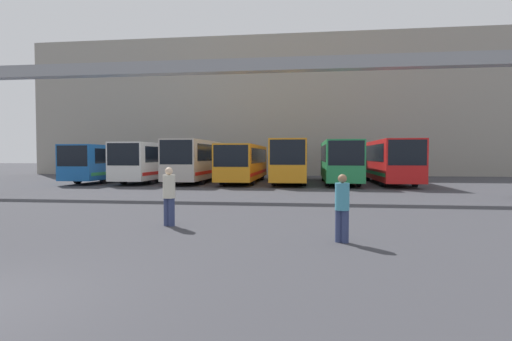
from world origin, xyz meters
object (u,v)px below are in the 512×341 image
Objects in this scene: bus_slot_3 at (244,161)px; pedestrian_mid_left at (169,195)px; bus_slot_2 at (200,159)px; pedestrian_near_right at (342,206)px; bus_slot_4 at (291,159)px; bus_slot_6 at (389,159)px; bus_slot_5 at (339,159)px; bus_slot_1 at (153,160)px; bus_slot_0 at (111,161)px.

bus_slot_3 is 20.06m from pedestrian_mid_left.
bus_slot_2 is 24.23m from pedestrian_near_right.
bus_slot_4 is (3.78, 0.38, 0.19)m from bus_slot_3.
pedestrian_mid_left is (4.63, -20.47, -0.96)m from bus_slot_2.
bus_slot_5 is at bearing -174.70° from bus_slot_6.
bus_slot_3 is at bearing -49.40° from pedestrian_near_right.
bus_slot_6 is at bearing 0.28° from bus_slot_3.
bus_slot_3 is 6.26× the size of pedestrian_mid_left.
bus_slot_2 reaches higher than bus_slot_4.
bus_slot_1 is 0.89× the size of bus_slot_4.
bus_slot_4 is (11.33, 0.67, 0.10)m from bus_slot_1.
bus_slot_1 is at bearing -178.96° from bus_slot_6.
bus_slot_4 is at bearing 1.74° from bus_slot_0.
bus_slot_3 is at bearing -72.14° from pedestrian_mid_left.
bus_slot_5 reaches higher than pedestrian_near_right.
pedestrian_mid_left is 5.33m from pedestrian_near_right.
bus_slot_3 is at bearing 177.77° from bus_slot_5.
bus_slot_3 is at bearing -179.72° from bus_slot_6.
bus_slot_1 is at bearing 179.98° from bus_slot_5.
pedestrian_near_right is at bearing -84.51° from bus_slot_4.
bus_slot_2 reaches higher than bus_slot_1.
bus_slot_0 is at bearing 176.82° from bus_slot_1.
bus_slot_1 is (3.78, -0.21, 0.09)m from bus_slot_0.
bus_slot_0 is 27.69m from pedestrian_near_right.
bus_slot_2 is 1.08× the size of bus_slot_3.
pedestrian_mid_left is at bearing -108.76° from bus_slot_5.
bus_slot_6 is 6.71× the size of pedestrian_near_right.
bus_slot_4 is at bearing -59.10° from pedestrian_near_right.
pedestrian_mid_left is at bearing -117.55° from bus_slot_6.
bus_slot_4 is 1.13× the size of bus_slot_5.
bus_slot_4 reaches higher than bus_slot_1.
bus_slot_2 reaches higher than bus_slot_0.
pedestrian_near_right is (-1.65, -21.44, -0.96)m from bus_slot_5.
bus_slot_4 is 7.56m from bus_slot_6.
bus_slot_2 is at bearing 4.00° from bus_slot_0.
bus_slot_2 is at bearing -61.84° from pedestrian_mid_left.
pedestrian_near_right is (9.68, -22.19, -1.02)m from bus_slot_2.
bus_slot_4 is 3.84m from bus_slot_5.
bus_slot_6 is (7.55, -0.32, -0.02)m from bus_slot_4.
bus_slot_2 is 7.17× the size of pedestrian_near_right.
bus_slot_5 is 20.86m from pedestrian_mid_left.
bus_slot_5 reaches higher than bus_slot_3.
pedestrian_near_right is at bearing -51.50° from bus_slot_0.
bus_slot_5 is at bearing -0.02° from bus_slot_1.
pedestrian_near_right is (5.90, -21.74, -0.82)m from bus_slot_3.
pedestrian_mid_left is at bearing -98.16° from bus_slot_4.
bus_slot_2 is 21.01m from pedestrian_mid_left.
bus_slot_3 is at bearing -6.78° from bus_slot_2.
pedestrian_near_right is at bearing -94.40° from bus_slot_5.
bus_slot_5 reaches higher than bus_slot_0.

